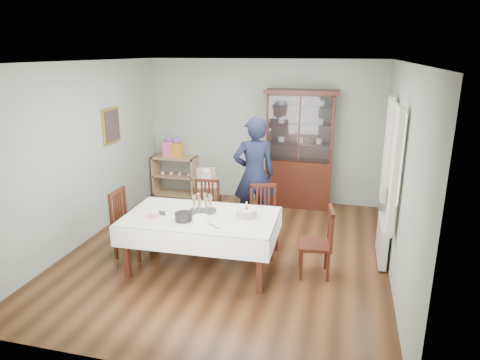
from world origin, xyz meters
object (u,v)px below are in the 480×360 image
(sideboard, at_px, (175,176))
(chair_far_left, at_px, (206,221))
(chair_far_right, at_px, (264,229))
(dining_table, at_px, (202,242))
(woman, at_px, (254,175))
(chair_end_right, at_px, (316,255))
(gift_bag_pink, at_px, (169,148))
(gift_bag_orange, at_px, (177,148))
(high_chair, at_px, (207,201))
(chair_end_left, at_px, (132,236))
(champagne_tray, at_px, (202,207))
(china_cabinet, at_px, (300,148))
(birthday_cake, at_px, (247,213))

(sideboard, bearing_deg, chair_far_left, -55.72)
(chair_far_left, height_order, chair_far_right, chair_far_right)
(dining_table, bearing_deg, woman, 75.32)
(chair_end_right, distance_m, gift_bag_pink, 4.14)
(sideboard, xyz_separation_m, gift_bag_pink, (-0.10, -0.02, 0.58))
(gift_bag_orange, bearing_deg, high_chair, -50.51)
(chair_end_left, xyz_separation_m, champagne_tray, (1.09, -0.01, 0.54))
(sideboard, xyz_separation_m, champagne_tray, (1.52, -2.70, 0.43))
(sideboard, relative_size, champagne_tray, 2.34)
(gift_bag_pink, distance_m, gift_bag_orange, 0.17)
(dining_table, xyz_separation_m, chair_far_right, (0.67, 0.90, -0.11))
(dining_table, bearing_deg, gift_bag_orange, 117.73)
(chair_far_right, relative_size, chair_end_left, 0.95)
(chair_far_right, height_order, chair_end_right, chair_end_right)
(chair_end_left, bearing_deg, gift_bag_orange, 8.56)
(china_cabinet, height_order, high_chair, china_cabinet)
(champagne_tray, xyz_separation_m, birthday_cake, (0.61, -0.03, -0.02))
(high_chair, relative_size, birthday_cake, 3.12)
(chair_far_right, xyz_separation_m, gift_bag_pink, (-2.32, 1.91, 0.71))
(chair_end_right, height_order, champagne_tray, champagne_tray)
(china_cabinet, relative_size, chair_end_left, 2.25)
(sideboard, xyz_separation_m, gift_bag_orange, (0.06, -0.02, 0.58))
(high_chair, bearing_deg, chair_end_left, -132.59)
(birthday_cake, bearing_deg, chair_far_left, 134.89)
(chair_far_right, relative_size, champagne_tray, 2.40)
(sideboard, distance_m, gift_bag_orange, 0.58)
(dining_table, distance_m, china_cabinet, 3.06)
(gift_bag_orange, bearing_deg, gift_bag_pink, 180.00)
(chair_far_right, bearing_deg, gift_bag_pink, 122.72)
(woman, bearing_deg, gift_bag_pink, -56.12)
(chair_end_left, bearing_deg, chair_end_right, -87.72)
(chair_far_right, xyz_separation_m, chair_end_left, (-1.78, -0.77, 0.01))
(gift_bag_orange, bearing_deg, sideboard, 162.78)
(china_cabinet, xyz_separation_m, chair_far_left, (-1.23, -1.84, -0.85))
(gift_bag_pink, relative_size, gift_bag_orange, 1.03)
(dining_table, distance_m, chair_far_left, 1.01)
(dining_table, relative_size, champagne_tray, 5.28)
(sideboard, height_order, gift_bag_pink, gift_bag_pink)
(china_cabinet, bearing_deg, dining_table, -108.84)
(chair_end_left, bearing_deg, dining_table, -96.11)
(gift_bag_pink, bearing_deg, sideboard, 11.08)
(chair_end_left, bearing_deg, china_cabinet, -36.96)
(china_cabinet, xyz_separation_m, birthday_cake, (-0.36, -2.71, -0.31))
(champagne_tray, bearing_deg, chair_end_left, 179.69)
(chair_far_left, bearing_deg, chair_end_left, -140.58)
(dining_table, bearing_deg, chair_end_right, 7.75)
(high_chair, bearing_deg, woman, -22.67)
(sideboard, height_order, high_chair, high_chair)
(chair_end_right, relative_size, gift_bag_pink, 2.24)
(dining_table, xyz_separation_m, champagne_tray, (-0.02, 0.13, 0.45))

